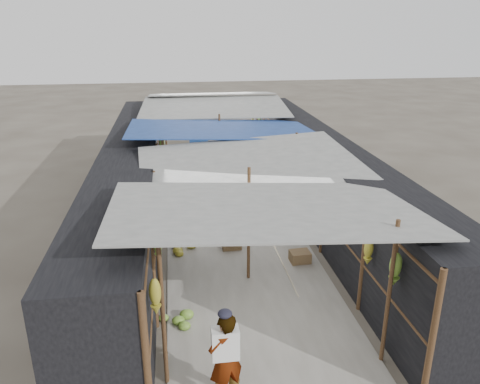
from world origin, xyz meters
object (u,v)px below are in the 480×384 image
vendor_elderly (225,359)px  black_basin (265,179)px  vendor_seated (290,216)px  shopper_blue (222,193)px  crate_near (231,243)px

vendor_elderly → black_basin: bearing=-128.2°
black_basin → vendor_seated: (-0.16, -4.30, 0.33)m
black_basin → shopper_blue: 3.65m
vendor_elderly → vendor_seated: 6.38m
vendor_elderly → vendor_seated: bearing=-136.3°
shopper_blue → vendor_seated: bearing=-24.0°
shopper_blue → vendor_elderly: bearing=-83.9°
shopper_blue → vendor_seated: (1.72, -1.24, -0.32)m
crate_near → vendor_elderly: vendor_elderly is taller
shopper_blue → black_basin: bearing=70.1°
vendor_seated → vendor_elderly: bearing=-12.2°
black_basin → shopper_blue: size_ratio=0.39×
crate_near → black_basin: (1.89, 5.17, -0.06)m
vendor_elderly → shopper_blue: bearing=-119.5°
shopper_blue → vendor_seated: shopper_blue is taller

